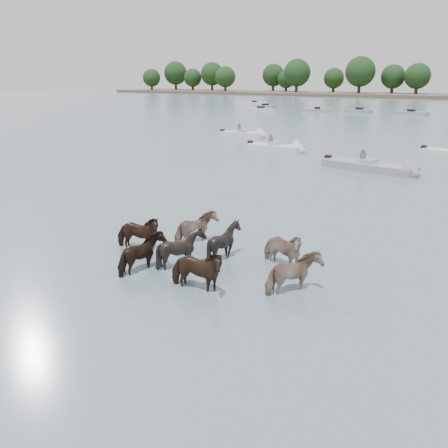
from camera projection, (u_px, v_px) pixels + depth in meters
The scene contains 7 objects.
ground at pixel (158, 289), 13.20m from camera, with size 400.00×400.00×0.00m, color slate.
shoreline at pixel (305, 93), 168.74m from camera, with size 160.00×30.00×1.00m, color #4C4233.
pony_herd at pixel (204, 251), 14.72m from camera, with size 7.46×4.53×1.44m.
motorboat_a at pixel (283, 149), 38.10m from camera, with size 5.17×1.88×1.92m.
motorboat_b at pixel (380, 169), 29.67m from camera, with size 6.67×2.58×1.92m.
motorboat_f at pixel (249, 135), 47.36m from camera, with size 5.16×2.40×1.92m.
treeline at pixel (303, 75), 166.75m from camera, with size 146.02×22.78×12.49m.
Camera 1 is at (8.52, -8.80, 5.56)m, focal length 38.48 mm.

